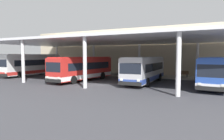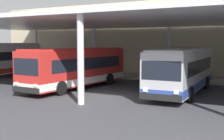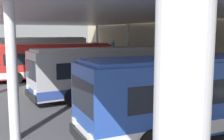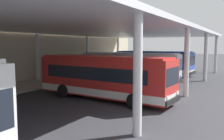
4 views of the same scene
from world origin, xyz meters
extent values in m
plane|color=#3D3D42|center=(0.00, 0.00, 0.00)|extent=(200.00, 200.00, 0.00)
cube|color=#A39E93|center=(0.00, 11.75, 0.09)|extent=(42.00, 4.50, 0.18)
cube|color=#C1B293|center=(0.00, 15.00, 4.11)|extent=(48.00, 1.60, 8.22)
cube|color=silver|center=(0.00, 5.50, 5.40)|extent=(40.00, 17.00, 0.30)
cylinder|color=silver|center=(-18.50, 13.50, 2.62)|extent=(0.40, 0.40, 5.25)
cylinder|color=silver|center=(-9.25, 13.50, 2.62)|extent=(0.40, 0.40, 5.25)
cylinder|color=silver|center=(0.00, -2.50, 2.62)|extent=(0.40, 0.40, 5.25)
cylinder|color=silver|center=(0.00, 13.50, 2.62)|extent=(0.40, 0.40, 5.25)
cylinder|color=black|center=(-17.03, 7.51, 0.50)|extent=(0.31, 1.01, 1.00)
cylinder|color=black|center=(-14.58, 7.59, 0.50)|extent=(0.31, 1.01, 1.00)
cube|color=red|center=(-3.92, 2.55, 1.70)|extent=(3.12, 10.53, 2.70)
cube|color=white|center=(-3.92, 2.55, 0.70)|extent=(3.14, 10.55, 0.50)
cube|color=black|center=(-3.91, 2.70, 2.00)|extent=(3.05, 8.67, 0.90)
cube|color=black|center=(-4.23, -2.59, 2.05)|extent=(2.30, 0.26, 1.10)
cube|color=black|center=(-4.24, -2.68, 0.55)|extent=(2.46, 0.31, 0.36)
cube|color=red|center=(-3.92, 2.55, 3.11)|extent=(2.90, 10.10, 0.12)
cube|color=yellow|center=(-4.23, -2.56, 2.87)|extent=(1.75, 0.23, 0.28)
cube|color=white|center=(-5.14, -2.61, 0.90)|extent=(0.28, 0.10, 0.20)
cube|color=white|center=(-3.34, -2.72, 0.90)|extent=(0.28, 0.10, 0.20)
cylinder|color=black|center=(-5.34, -0.59, 0.50)|extent=(0.34, 1.02, 1.00)
cylinder|color=black|center=(-2.90, -0.74, 0.50)|extent=(0.34, 1.02, 1.00)
cylinder|color=black|center=(-4.97, 5.48, 0.50)|extent=(0.34, 1.02, 1.00)
cylinder|color=black|center=(-2.53, 5.33, 0.50)|extent=(0.34, 1.02, 1.00)
cube|color=#B7B7BC|center=(4.11, 4.29, 1.70)|extent=(2.93, 10.49, 2.70)
cube|color=#2D4799|center=(4.11, 4.29, 0.70)|extent=(2.95, 10.51, 0.50)
cube|color=black|center=(4.10, 4.44, 2.00)|extent=(2.89, 8.63, 0.90)
cube|color=black|center=(4.32, -0.86, 2.05)|extent=(2.30, 0.21, 1.10)
cube|color=black|center=(4.33, -0.95, 0.55)|extent=(2.45, 0.26, 0.36)
cube|color=silver|center=(4.11, 4.29, 3.11)|extent=(2.71, 10.07, 0.12)
cube|color=yellow|center=(4.32, -0.83, 2.87)|extent=(1.75, 0.19, 0.28)
cube|color=white|center=(3.43, -0.97, 0.90)|extent=(0.28, 0.09, 0.20)
cube|color=white|center=(5.22, -0.90, 0.90)|extent=(0.28, 0.09, 0.20)
cylinder|color=black|center=(3.02, 1.02, 0.50)|extent=(0.32, 1.01, 1.00)
cylinder|color=black|center=(5.47, 1.12, 0.50)|extent=(0.32, 1.01, 1.00)
cylinder|color=black|center=(2.77, 7.10, 0.50)|extent=(0.32, 1.01, 1.00)
cylinder|color=black|center=(5.22, 7.20, 0.50)|extent=(0.32, 1.01, 1.00)
cylinder|color=#236638|center=(3.71, 11.53, 0.63)|extent=(0.48, 0.48, 0.90)
cylinder|color=black|center=(3.71, 11.53, 1.12)|extent=(0.52, 0.52, 0.08)
cylinder|color=#B2B2B7|center=(-8.29, 10.95, 1.78)|extent=(0.12, 0.12, 3.20)
cube|color=#285199|center=(-8.29, 10.93, 2.16)|extent=(0.70, 0.04, 1.80)
camera|label=1|loc=(12.20, -19.76, 3.35)|focal=32.90mm
camera|label=2|loc=(9.91, -16.63, 3.63)|focal=47.53mm
camera|label=3|loc=(19.93, -3.80, 4.10)|focal=43.58mm
camera|label=4|loc=(-18.56, -6.58, 3.93)|focal=38.18mm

